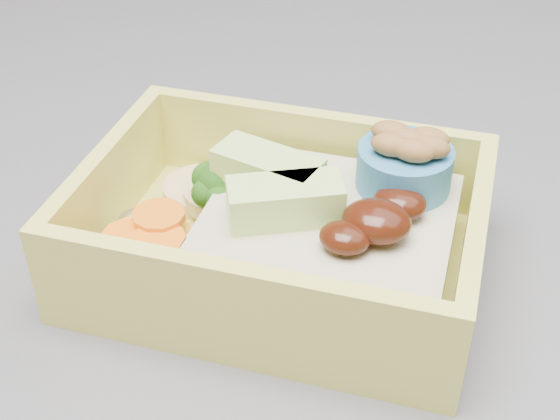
% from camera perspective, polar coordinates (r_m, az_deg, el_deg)
% --- Properties ---
extents(bento_box, '(0.20, 0.14, 0.07)m').
position_cam_1_polar(bento_box, '(0.38, 0.93, -1.49)').
color(bento_box, '#D9D559').
rests_on(bento_box, island).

